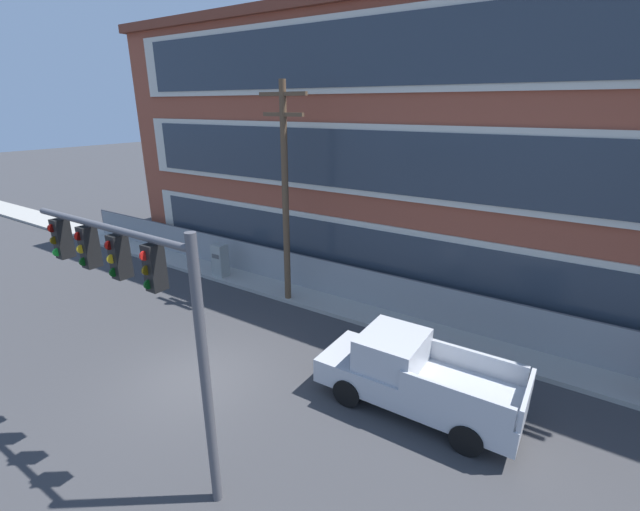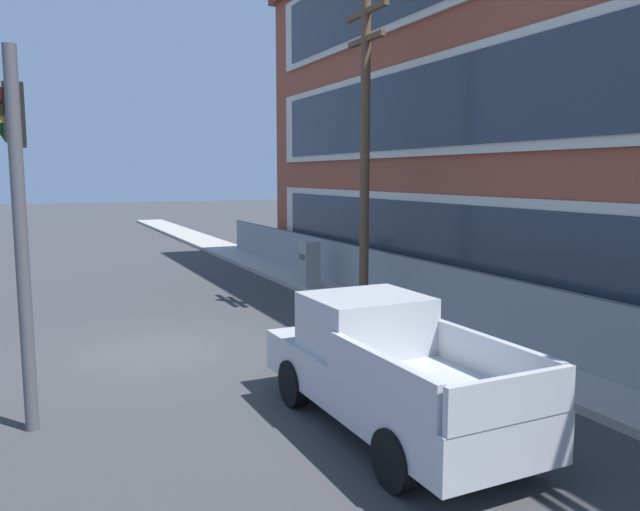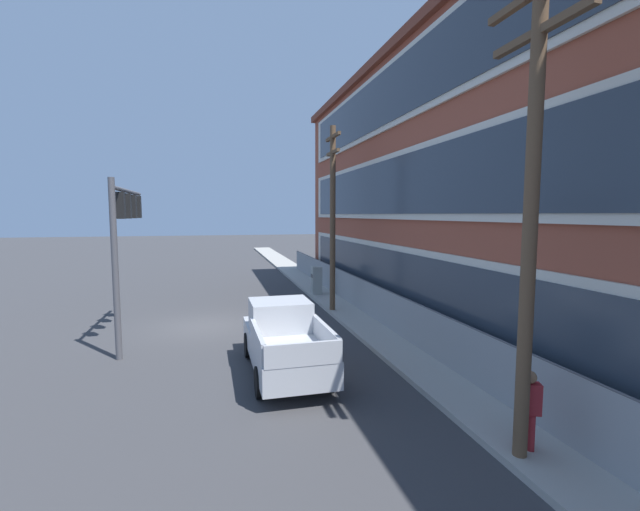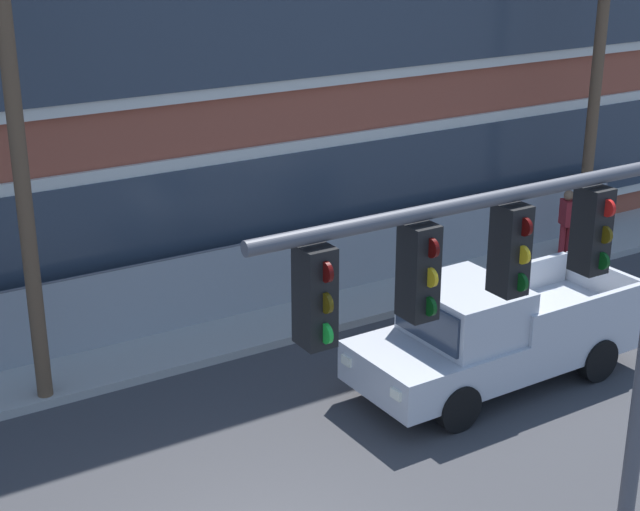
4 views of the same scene
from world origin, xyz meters
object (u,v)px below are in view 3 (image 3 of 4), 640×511
Objects in this scene: traffic_signal_mast at (124,224)px; pedestrian_near_cabinet at (529,407)px; pickup_truck_silver at (284,339)px; electrical_cabinet at (316,282)px; utility_pole_near_corner at (333,212)px; utility_pole_midblock at (532,195)px.

pedestrian_near_cabinet is at bearing 42.58° from traffic_signal_mast.
pickup_truck_silver reaches higher than pedestrian_near_cabinet.
electrical_cabinet is 16.66m from pedestrian_near_cabinet.
utility_pole_near_corner is (-6.86, 3.41, 3.80)m from pickup_truck_silver.
pickup_truck_silver is at bearing -26.47° from utility_pole_near_corner.
utility_pole_midblock is (5.82, 3.53, 4.05)m from pickup_truck_silver.
utility_pole_near_corner reaches higher than electrical_cabinet.
utility_pole_near_corner is at bearing -179.46° from utility_pole_midblock.
utility_pole_near_corner is at bearing -178.02° from pedestrian_near_cabinet.
pedestrian_near_cabinet is (16.65, 0.22, 0.12)m from electrical_cabinet.
utility_pole_near_corner is 0.97× the size of utility_pole_midblock.
pedestrian_near_cabinet is at bearing 119.80° from utility_pole_midblock.
pickup_truck_silver is 0.62× the size of utility_pole_near_corner.
electrical_cabinet is at bearing 177.06° from utility_pole_near_corner.
utility_pole_near_corner is 5.09× the size of electrical_cabinet.
utility_pole_near_corner is at bearing 108.77° from traffic_signal_mast.
traffic_signal_mast is at bearing -50.90° from electrical_cabinet.
electrical_cabinet is (-16.83, 0.09, -4.14)m from utility_pole_midblock.
utility_pole_midblock reaches higher than pedestrian_near_cabinet.
pickup_truck_silver is at bearing -145.69° from pedestrian_near_cabinet.
pickup_truck_silver is 8.55m from utility_pole_near_corner.
pickup_truck_silver reaches higher than electrical_cabinet.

